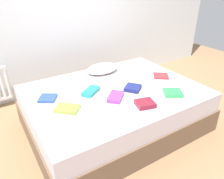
% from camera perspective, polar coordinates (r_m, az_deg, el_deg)
% --- Properties ---
extents(ground_plane, '(8.00, 8.00, 0.00)m').
position_cam_1_polar(ground_plane, '(2.80, 0.55, -9.17)').
color(ground_plane, '#93704C').
extents(bed, '(2.00, 1.50, 0.50)m').
position_cam_1_polar(bed, '(2.66, 0.58, -4.89)').
color(bed, brown).
rests_on(bed, ground).
extents(pillow, '(0.45, 0.28, 0.12)m').
position_cam_1_polar(pillow, '(2.97, -2.58, 5.50)').
color(pillow, white).
rests_on(pillow, bed).
extents(textbook_navy, '(0.25, 0.25, 0.04)m').
position_cam_1_polar(textbook_navy, '(2.53, 5.48, 0.40)').
color(textbook_navy, navy).
rests_on(textbook_navy, bed).
extents(textbook_lime, '(0.28, 0.28, 0.03)m').
position_cam_1_polar(textbook_lime, '(2.20, -11.69, -4.89)').
color(textbook_lime, '#8CC638').
rests_on(textbook_lime, bed).
extents(textbook_purple, '(0.27, 0.27, 0.04)m').
position_cam_1_polar(textbook_purple, '(2.34, 0.94, -1.91)').
color(textbook_purple, purple).
rests_on(textbook_purple, bed).
extents(textbook_green, '(0.26, 0.26, 0.04)m').
position_cam_1_polar(textbook_green, '(2.52, 15.60, -0.80)').
color(textbook_green, green).
rests_on(textbook_green, bed).
extents(textbook_maroon, '(0.22, 0.20, 0.05)m').
position_cam_1_polar(textbook_maroon, '(2.23, 8.65, -3.69)').
color(textbook_maroon, maroon).
rests_on(textbook_maroon, bed).
extents(textbook_red, '(0.26, 0.26, 0.02)m').
position_cam_1_polar(textbook_red, '(2.93, 12.69, 3.51)').
color(textbook_red, red).
rests_on(textbook_red, bed).
extents(textbook_blue, '(0.24, 0.24, 0.03)m').
position_cam_1_polar(textbook_blue, '(2.43, -16.54, -2.19)').
color(textbook_blue, '#2847B7').
rests_on(textbook_blue, bed).
extents(textbook_teal, '(0.27, 0.24, 0.04)m').
position_cam_1_polar(textbook_teal, '(2.46, -5.54, -0.44)').
color(textbook_teal, teal).
rests_on(textbook_teal, bed).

